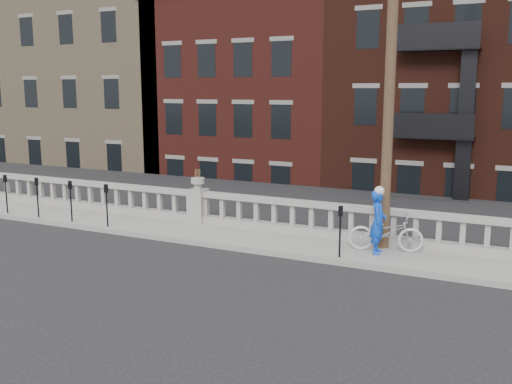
# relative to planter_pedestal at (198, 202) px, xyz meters

# --- Properties ---
(ground) EXTENTS (120.00, 120.00, 0.00)m
(ground) POSITION_rel_planter_pedestal_xyz_m (0.00, -3.95, -0.83)
(ground) COLOR black
(ground) RESTS_ON ground
(sidewalk) EXTENTS (32.00, 2.20, 0.15)m
(sidewalk) POSITION_rel_planter_pedestal_xyz_m (0.00, -0.95, -0.76)
(sidewalk) COLOR gray
(sidewalk) RESTS_ON ground
(balustrade) EXTENTS (28.00, 0.34, 1.03)m
(balustrade) POSITION_rel_planter_pedestal_xyz_m (0.00, 0.00, -0.19)
(balustrade) COLOR gray
(balustrade) RESTS_ON sidewalk
(planter_pedestal) EXTENTS (0.55, 0.55, 1.76)m
(planter_pedestal) POSITION_rel_planter_pedestal_xyz_m (0.00, 0.00, 0.00)
(planter_pedestal) COLOR gray
(planter_pedestal) RESTS_ON sidewalk
(lower_level) EXTENTS (80.00, 44.00, 20.80)m
(lower_level) POSITION_rel_planter_pedestal_xyz_m (0.56, 19.09, 1.80)
(lower_level) COLOR #605E59
(lower_level) RESTS_ON ground
(utility_pole) EXTENTS (1.60, 0.28, 10.00)m
(utility_pole) POSITION_rel_planter_pedestal_xyz_m (6.20, -0.35, 4.41)
(utility_pole) COLOR #422D1E
(utility_pole) RESTS_ON sidewalk
(parking_meter_a) EXTENTS (0.10, 0.09, 1.36)m
(parking_meter_a) POSITION_rel_planter_pedestal_xyz_m (-6.77, -1.80, 0.17)
(parking_meter_a) COLOR black
(parking_meter_a) RESTS_ON sidewalk
(parking_meter_b) EXTENTS (0.10, 0.09, 1.36)m
(parking_meter_b) POSITION_rel_planter_pedestal_xyz_m (-5.27, -1.80, 0.17)
(parking_meter_b) COLOR black
(parking_meter_b) RESTS_ON sidewalk
(parking_meter_c) EXTENTS (0.10, 0.09, 1.36)m
(parking_meter_c) POSITION_rel_planter_pedestal_xyz_m (-3.77, -1.80, 0.17)
(parking_meter_c) COLOR black
(parking_meter_c) RESTS_ON sidewalk
(parking_meter_d) EXTENTS (0.10, 0.09, 1.36)m
(parking_meter_d) POSITION_rel_planter_pedestal_xyz_m (-2.27, -1.80, 0.17)
(parking_meter_d) COLOR black
(parking_meter_d) RESTS_ON sidewalk
(parking_meter_e) EXTENTS (0.10, 0.09, 1.36)m
(parking_meter_e) POSITION_rel_planter_pedestal_xyz_m (5.41, -1.80, 0.17)
(parking_meter_e) COLOR black
(parking_meter_e) RESTS_ON sidewalk
(bicycle) EXTENTS (2.07, 1.17, 1.03)m
(bicycle) POSITION_rel_planter_pedestal_xyz_m (6.34, -0.68, -0.16)
(bicycle) COLOR silver
(bicycle) RESTS_ON sidewalk
(cyclist) EXTENTS (0.49, 0.67, 1.70)m
(cyclist) POSITION_rel_planter_pedestal_xyz_m (6.19, -1.00, 0.17)
(cyclist) COLOR blue
(cyclist) RESTS_ON sidewalk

